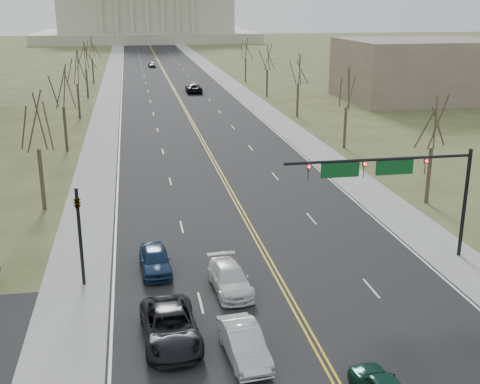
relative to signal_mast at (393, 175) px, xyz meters
name	(u,v)px	position (x,y,z in m)	size (l,w,h in m)	color
road	(169,80)	(-7.45, 96.50, -5.76)	(20.00, 380.00, 0.01)	black
cross_road	(308,332)	(-7.45, -7.50, -5.76)	(120.00, 14.00, 0.01)	black
sidewalk_left	(111,82)	(-19.45, 96.50, -5.75)	(4.00, 380.00, 0.03)	gray
sidewalk_right	(225,79)	(4.55, 96.50, -5.75)	(4.00, 380.00, 0.03)	gray
center_line	(169,80)	(-7.45, 96.50, -5.75)	(0.42, 380.00, 0.01)	gold
edge_line_left	(122,81)	(-17.25, 96.50, -5.75)	(0.15, 380.00, 0.01)	silver
edge_line_right	(214,79)	(2.35, 96.50, -5.75)	(0.15, 380.00, 0.01)	silver
capitol	(145,6)	(-7.45, 236.41, 8.44)	(90.00, 60.00, 50.00)	beige
signal_mast	(393,175)	(0.00, 0.00, 0.00)	(12.12, 0.44, 7.20)	black
signal_left	(79,226)	(-18.95, 0.00, -2.05)	(0.32, 0.36, 6.00)	black
tree_r_0	(434,125)	(8.05, 10.50, 0.79)	(3.74, 3.74, 8.50)	#362C20
tree_l_0	(36,124)	(-22.95, 14.50, 1.18)	(3.96, 3.96, 9.00)	#362C20
tree_r_1	(347,90)	(8.05, 30.50, 0.79)	(3.74, 3.74, 8.50)	#362C20
tree_l_1	(62,89)	(-22.95, 34.50, 1.18)	(3.96, 3.96, 9.00)	#362C20
tree_r_2	(298,71)	(8.05, 50.50, 0.79)	(3.74, 3.74, 8.50)	#362C20
tree_l_2	(76,69)	(-22.95, 54.50, 1.18)	(3.96, 3.96, 9.00)	#362C20
tree_r_3	(267,59)	(8.05, 70.50, 0.79)	(3.74, 3.74, 8.50)	#362C20
tree_l_3	(85,57)	(-22.95, 74.50, 1.18)	(3.96, 3.96, 9.00)	#362C20
tree_r_4	(246,50)	(8.05, 90.50, 0.79)	(3.74, 3.74, 8.50)	#362C20
tree_l_4	(91,49)	(-22.95, 94.50, 1.18)	(3.96, 3.96, 9.00)	#362C20
bldg_right_mass	(419,70)	(32.55, 62.50, -0.76)	(25.00, 20.00, 10.00)	#6F584E
car_sb_inner_lead	(244,343)	(-11.08, -9.20, -4.99)	(1.60, 4.59, 1.51)	#B2B6BB
car_sb_outer_lead	(170,327)	(-14.35, -7.17, -4.95)	(2.66, 5.77, 1.60)	black
car_sb_inner_second	(230,279)	(-10.59, -2.24, -5.04)	(1.99, 4.90, 1.42)	silver
car_sb_outer_second	(155,260)	(-14.71, 1.08, -4.98)	(1.81, 4.49, 1.53)	#152A4C
car_far_nb	(194,88)	(-4.18, 77.38, -4.92)	(2.77, 6.00, 1.67)	black
car_far_sb	(152,64)	(-9.94, 124.12, -5.03)	(1.69, 4.20, 1.43)	#4A4E52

